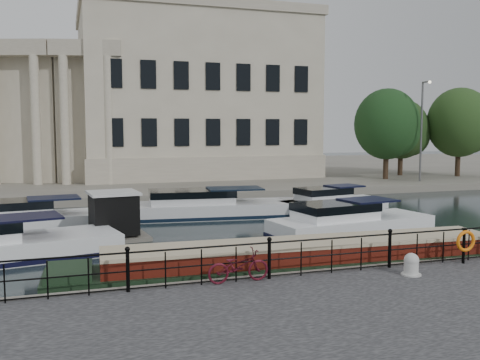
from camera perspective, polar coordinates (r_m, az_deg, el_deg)
name	(u,v)px	position (r m, az deg, el deg)	size (l,w,h in m)	color
ground_plane	(244,277)	(17.84, 0.47, -10.28)	(160.00, 160.00, 0.00)	black
far_bank	(123,174)	(55.74, -12.36, 0.68)	(120.00, 42.00, 0.55)	#6B665B
railing	(269,256)	(15.49, 3.14, -8.15)	(24.14, 0.14, 1.22)	black
civic_building	(115,105)	(51.23, -13.16, 7.82)	(53.55, 31.84, 16.85)	#ADA38C
lamp_posts	(460,129)	(48.54, 22.44, 5.04)	(8.24, 1.55, 8.07)	#59595B
bicycle	(238,266)	(15.16, -0.18, -9.16)	(0.62, 1.78, 0.93)	#4B0D1A
mooring_bollard	(411,265)	(16.70, 17.81, -8.60)	(0.59, 0.59, 0.66)	#B8B8B4
life_ring_post	(465,242)	(18.56, 22.91, -6.07)	(0.70, 0.19, 1.15)	black
narrowboat	(306,266)	(17.90, 7.08, -9.06)	(16.48, 2.94, 1.60)	black
harbour_hut	(114,218)	(24.17, -13.33, -3.93)	(3.09, 2.67, 2.18)	#6B665B
cabin_cruisers	(178,223)	(25.66, -6.61, -4.59)	(25.41, 11.34, 1.99)	white
trees	(421,127)	(50.16, 18.79, 5.37)	(13.31, 7.97, 7.98)	black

